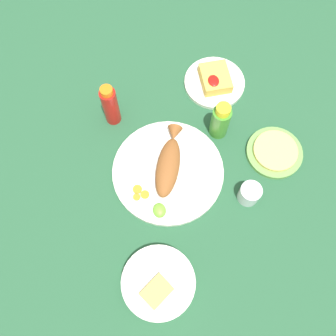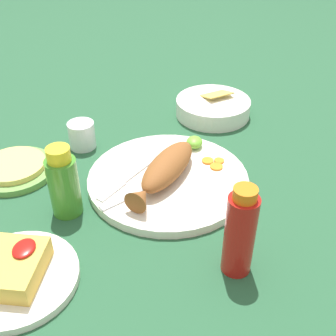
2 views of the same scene
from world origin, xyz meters
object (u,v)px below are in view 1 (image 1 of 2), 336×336
fork_far (194,158)px  salt_cup (249,194)px  hot_sauce_bottle_red (110,105)px  guacamole_bowl (158,283)px  side_plate_fries (214,83)px  fork_near (182,148)px  main_plate (168,172)px  fried_fish (169,163)px  hot_sauce_bottle_green (220,121)px  tortilla_plate (274,152)px

fork_far → salt_cup: 0.20m
hot_sauce_bottle_red → guacamole_bowl: size_ratio=0.85×
side_plate_fries → guacamole_bowl: 0.66m
fork_near → main_plate: bearing=-175.6°
main_plate → fried_fish: fried_fish is taller
side_plate_fries → fork_far: bearing=-26.6°
fried_fish → hot_sauce_bottle_green: (-0.10, 0.18, 0.02)m
tortilla_plate → fork_near: bearing=-102.3°
fork_far → salt_cup: bearing=-108.4°
salt_cup → tortilla_plate: salt_cup is taller
hot_sauce_bottle_red → salt_cup: (0.34, 0.35, -0.05)m
hot_sauce_bottle_green → guacamole_bowl: hot_sauce_bottle_green is taller
fried_fish → salt_cup: size_ratio=3.68×
fork_far → hot_sauce_bottle_red: 0.30m
salt_cup → guacamole_bowl: bearing=-57.6°
fried_fish → tortilla_plate: bearing=109.1°
main_plate → side_plate_fries: 0.35m
guacamole_bowl → tortilla_plate: (-0.31, 0.42, -0.02)m
fork_near → salt_cup: 0.24m
salt_cup → guacamole_bowl: (0.19, -0.30, -0.00)m
guacamole_bowl → fried_fish: bearing=164.3°
fried_fish → tortilla_plate: size_ratio=1.35×
side_plate_fries → hot_sauce_bottle_green: bearing=-10.1°
fork_far → tortilla_plate: fork_far is taller
fork_near → salt_cup: size_ratio=2.28×
fork_near → side_plate_fries: size_ratio=0.72×
main_plate → fried_fish: (-0.01, 0.00, 0.03)m
hot_sauce_bottle_red → hot_sauce_bottle_green: 0.33m
fork_near → tortilla_plate: (0.06, 0.28, -0.01)m
hot_sauce_bottle_red → guacamole_bowl: 0.53m
guacamole_bowl → tortilla_plate: 0.52m
guacamole_bowl → fork_near: bearing=159.1°
salt_cup → tortilla_plate: bearing=136.4°
main_plate → fork_near: (-0.06, 0.06, 0.01)m
main_plate → hot_sauce_bottle_green: hot_sauce_bottle_green is taller
hot_sauce_bottle_red → fork_near: bearing=51.3°
fork_near → tortilla_plate: bearing=-56.1°
fork_far → tortilla_plate: 0.25m
hot_sauce_bottle_green → side_plate_fries: 0.19m
side_plate_fries → tortilla_plate: size_ratio=1.16×
tortilla_plate → hot_sauce_bottle_red: bearing=-114.5°
side_plate_fries → tortilla_plate: (0.28, 0.12, 0.00)m
fried_fish → side_plate_fries: fried_fish is taller
salt_cup → side_plate_fries: bearing=-179.6°
fork_far → hot_sauce_bottle_green: bearing=-20.0°
fork_near → guacamole_bowl: (0.37, -0.14, 0.01)m
hot_sauce_bottle_red → fried_fish: bearing=34.4°
main_plate → guacamole_bowl: guacamole_bowl is taller
fried_fish → fork_near: (-0.05, 0.05, -0.02)m
main_plate → hot_sauce_bottle_green: 0.22m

